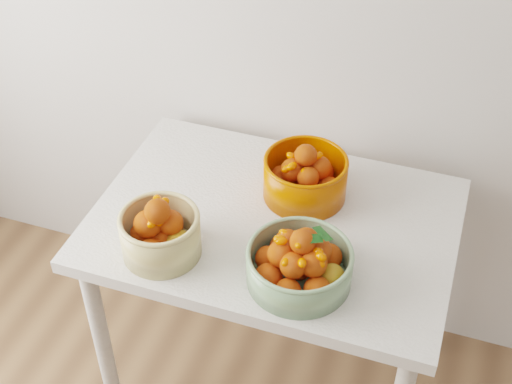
% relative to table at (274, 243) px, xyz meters
% --- Properties ---
extents(table, '(1.00, 0.70, 0.75)m').
position_rel_table_xyz_m(table, '(0.00, 0.00, 0.00)').
color(table, silver).
rests_on(table, ground).
extents(bowl_cream, '(0.23, 0.23, 0.18)m').
position_rel_table_xyz_m(bowl_cream, '(-0.24, -0.22, 0.16)').
color(bowl_cream, tan).
rests_on(bowl_cream, table).
extents(bowl_green, '(0.33, 0.33, 0.17)m').
position_rel_table_xyz_m(bowl_green, '(0.13, -0.20, 0.16)').
color(bowl_green, gray).
rests_on(bowl_green, table).
extents(bowl_orange, '(0.28, 0.28, 0.17)m').
position_rel_table_xyz_m(bowl_orange, '(0.05, 0.12, 0.16)').
color(bowl_orange, '#C84100').
rests_on(bowl_orange, table).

